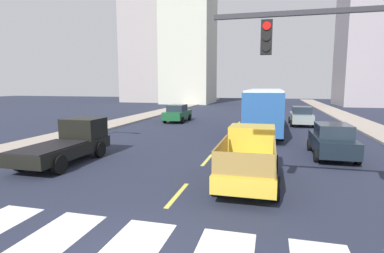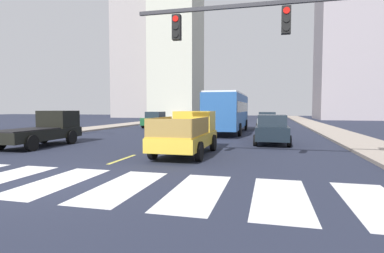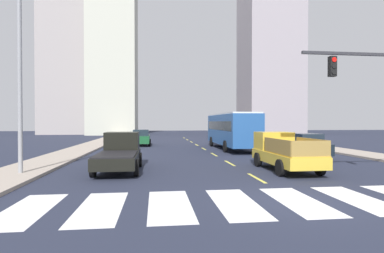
# 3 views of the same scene
# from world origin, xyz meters

# --- Properties ---
(ground_plane) EXTENTS (160.00, 160.00, 0.00)m
(ground_plane) POSITION_xyz_m (0.00, 0.00, 0.00)
(ground_plane) COLOR #232839
(sidewalk_right) EXTENTS (2.86, 110.00, 0.15)m
(sidewalk_right) POSITION_xyz_m (11.18, 18.00, 0.07)
(sidewalk_right) COLOR #A49688
(sidewalk_right) RESTS_ON ground
(sidewalk_left) EXTENTS (2.86, 110.00, 0.15)m
(sidewalk_left) POSITION_xyz_m (-11.18, 18.00, 0.07)
(sidewalk_left) COLOR #A49688
(sidewalk_left) RESTS_ON ground
(crosswalk_stripe_3) EXTENTS (1.30, 3.67, 0.01)m
(crosswalk_stripe_3) POSITION_xyz_m (-2.05, 0.00, 0.00)
(crosswalk_stripe_3) COLOR silver
(crosswalk_stripe_3) RESTS_ON ground
(crosswalk_stripe_4) EXTENTS (1.30, 3.67, 0.01)m
(crosswalk_stripe_4) POSITION_xyz_m (0.00, 0.00, 0.00)
(crosswalk_stripe_4) COLOR silver
(crosswalk_stripe_4) RESTS_ON ground
(crosswalk_stripe_5) EXTENTS (1.30, 3.67, 0.01)m
(crosswalk_stripe_5) POSITION_xyz_m (2.05, 0.00, 0.00)
(crosswalk_stripe_5) COLOR silver
(crosswalk_stripe_5) RESTS_ON ground
(crosswalk_stripe_6) EXTENTS (1.30, 3.67, 0.01)m
(crosswalk_stripe_6) POSITION_xyz_m (4.11, 0.00, 0.00)
(crosswalk_stripe_6) COLOR silver
(crosswalk_stripe_6) RESTS_ON ground
(crosswalk_stripe_7) EXTENTS (1.30, 3.67, 0.01)m
(crosswalk_stripe_7) POSITION_xyz_m (6.16, 0.00, 0.00)
(crosswalk_stripe_7) COLOR silver
(crosswalk_stripe_7) RESTS_ON ground
(crosswalk_stripe_8) EXTENTS (1.30, 3.67, 0.01)m
(crosswalk_stripe_8) POSITION_xyz_m (8.22, 0.00, 0.00)
(crosswalk_stripe_8) COLOR silver
(crosswalk_stripe_8) RESTS_ON ground
(lane_dash_0) EXTENTS (0.16, 2.40, 0.01)m
(lane_dash_0) POSITION_xyz_m (0.00, 4.00, 0.00)
(lane_dash_0) COLOR #D6CA4D
(lane_dash_0) RESTS_ON ground
(lane_dash_1) EXTENTS (0.16, 2.40, 0.01)m
(lane_dash_1) POSITION_xyz_m (0.00, 9.00, 0.00)
(lane_dash_1) COLOR #D6CA4D
(lane_dash_1) RESTS_ON ground
(lane_dash_2) EXTENTS (0.16, 2.40, 0.01)m
(lane_dash_2) POSITION_xyz_m (0.00, 14.00, 0.00)
(lane_dash_2) COLOR #D6CA4D
(lane_dash_2) RESTS_ON ground
(lane_dash_3) EXTENTS (0.16, 2.40, 0.01)m
(lane_dash_3) POSITION_xyz_m (0.00, 19.00, 0.00)
(lane_dash_3) COLOR #D6CA4D
(lane_dash_3) RESTS_ON ground
(lane_dash_4) EXTENTS (0.16, 2.40, 0.01)m
(lane_dash_4) POSITION_xyz_m (0.00, 24.00, 0.00)
(lane_dash_4) COLOR #D6CA4D
(lane_dash_4) RESTS_ON ground
(lane_dash_5) EXTENTS (0.16, 2.40, 0.01)m
(lane_dash_5) POSITION_xyz_m (0.00, 29.00, 0.00)
(lane_dash_5) COLOR #D6CA4D
(lane_dash_5) RESTS_ON ground
(lane_dash_6) EXTENTS (0.16, 2.40, 0.01)m
(lane_dash_6) POSITION_xyz_m (0.00, 34.00, 0.00)
(lane_dash_6) COLOR #D6CA4D
(lane_dash_6) RESTS_ON ground
(lane_dash_7) EXTENTS (0.16, 2.40, 0.01)m
(lane_dash_7) POSITION_xyz_m (0.00, 39.00, 0.00)
(lane_dash_7) COLOR #D6CA4D
(lane_dash_7) RESTS_ON ground
(pickup_stakebed) EXTENTS (2.18, 5.20, 1.96)m
(pickup_stakebed) POSITION_xyz_m (2.22, 6.27, 0.94)
(pickup_stakebed) COLOR gold
(pickup_stakebed) RESTS_ON ground
(pickup_dark) EXTENTS (2.18, 5.20, 1.96)m
(pickup_dark) POSITION_xyz_m (-6.41, 7.14, 0.92)
(pickup_dark) COLOR black
(pickup_dark) RESTS_ON ground
(city_bus) EXTENTS (2.72, 10.80, 3.32)m
(city_bus) POSITION_xyz_m (2.50, 18.43, 1.95)
(city_bus) COLOR #255396
(city_bus) RESTS_ON ground
(sedan_near_left) EXTENTS (2.02, 4.40, 1.72)m
(sedan_near_left) POSITION_xyz_m (5.68, 23.88, 0.86)
(sedan_near_left) COLOR gray
(sedan_near_left) RESTS_ON ground
(sedan_near_right) EXTENTS (2.02, 4.40, 1.72)m
(sedan_near_right) POSITION_xyz_m (6.05, 11.18, 0.86)
(sedan_near_right) COLOR black
(sedan_near_right) RESTS_ON ground
(sedan_far) EXTENTS (2.02, 4.40, 1.72)m
(sedan_far) POSITION_xyz_m (-6.05, 23.68, 0.86)
(sedan_far) COLOR #19532B
(sedan_far) RESTS_ON ground
(traffic_signal_gantry) EXTENTS (8.99, 0.27, 6.00)m
(traffic_signal_gantry) POSITION_xyz_m (7.47, 2.63, 4.20)
(traffic_signal_gantry) COLOR #2D2D33
(traffic_signal_gantry) RESTS_ON ground
(block_mid_left) EXTENTS (9.22, 10.98, 32.53)m
(block_mid_left) POSITION_xyz_m (-13.01, 54.43, 16.27)
(block_mid_left) COLOR beige
(block_mid_left) RESTS_ON ground
(block_mid_right) EXTENTS (9.46, 9.76, 27.43)m
(block_mid_right) POSITION_xyz_m (-23.13, 57.97, 13.72)
(block_mid_right) COLOR #9E9694
(block_mid_right) RESTS_ON ground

